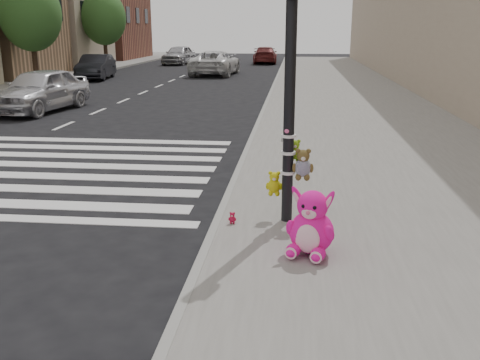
% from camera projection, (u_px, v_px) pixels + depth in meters
% --- Properties ---
extents(ground, '(120.00, 120.00, 0.00)m').
position_uv_depth(ground, '(75.00, 273.00, 6.68)').
color(ground, black).
rests_on(ground, ground).
extents(sidewalk_near, '(7.00, 80.00, 0.14)m').
position_uv_depth(sidewalk_near, '(373.00, 129.00, 15.73)').
color(sidewalk_near, slate).
rests_on(sidewalk_near, ground).
extents(curb_edge, '(0.12, 80.00, 0.15)m').
position_uv_depth(curb_edge, '(257.00, 127.00, 16.07)').
color(curb_edge, gray).
rests_on(curb_edge, ground).
extents(bld_far_d, '(6.00, 8.00, 10.00)m').
position_uv_depth(bld_far_d, '(56.00, 0.00, 40.32)').
color(bld_far_d, tan).
rests_on(bld_far_d, ground).
extents(bld_far_e, '(6.00, 10.00, 9.00)m').
position_uv_depth(bld_far_e, '(107.00, 11.00, 50.98)').
color(bld_far_e, brown).
rests_on(bld_far_e, ground).
extents(signal_pole, '(0.71, 0.48, 4.00)m').
position_uv_depth(signal_pole, '(291.00, 114.00, 7.66)').
color(signal_pole, black).
rests_on(signal_pole, sidewalk_near).
extents(tree_far_b, '(3.20, 3.20, 5.44)m').
position_uv_depth(tree_far_b, '(30.00, 14.00, 27.83)').
color(tree_far_b, '#382619').
rests_on(tree_far_b, sidewalk_far).
extents(tree_far_c, '(3.20, 3.20, 5.44)m').
position_uv_depth(tree_far_c, '(103.00, 18.00, 38.35)').
color(tree_far_c, '#382619').
rests_on(tree_far_c, sidewalk_far).
extents(pink_bunny, '(0.71, 0.78, 0.89)m').
position_uv_depth(pink_bunny, '(311.00, 227.00, 6.80)').
color(pink_bunny, '#FF159D').
rests_on(pink_bunny, sidewalk_near).
extents(red_teddy, '(0.12, 0.09, 0.18)m').
position_uv_depth(red_teddy, '(232.00, 218.00, 7.94)').
color(red_teddy, '#B71236').
rests_on(red_teddy, sidewalk_near).
extents(car_silver_far, '(2.45, 4.80, 1.56)m').
position_uv_depth(car_silver_far, '(40.00, 90.00, 19.38)').
color(car_silver_far, silver).
rests_on(car_silver_far, ground).
extents(car_dark_far, '(2.06, 4.54, 1.44)m').
position_uv_depth(car_dark_far, '(96.00, 67.00, 31.74)').
color(car_dark_far, black).
rests_on(car_dark_far, ground).
extents(car_white_near, '(2.85, 5.70, 1.55)m').
position_uv_depth(car_white_near, '(215.00, 63.00, 34.64)').
color(car_white_near, silver).
rests_on(car_white_near, ground).
extents(car_maroon_near, '(2.13, 4.91, 1.41)m').
position_uv_depth(car_maroon_near, '(265.00, 55.00, 45.96)').
color(car_maroon_near, maroon).
rests_on(car_maroon_near, ground).
extents(car_silver_deep, '(2.40, 4.81, 1.58)m').
position_uv_depth(car_silver_deep, '(179.00, 55.00, 44.78)').
color(car_silver_deep, '#ACACB1').
rests_on(car_silver_deep, ground).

